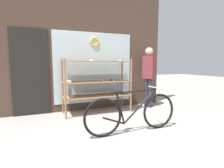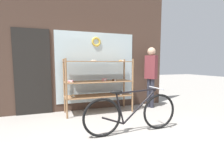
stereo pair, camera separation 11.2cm
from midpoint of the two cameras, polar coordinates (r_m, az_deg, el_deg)
ground_plane at (r=2.46m, az=10.92°, el=-24.31°), size 30.00×30.00×0.00m
storefront_facade at (r=4.85m, az=-7.51°, el=11.92°), size 4.56×0.13×3.53m
display_case at (r=4.49m, az=-3.62°, el=1.18°), size 1.72×0.59×1.38m
bicycle at (r=3.24m, az=7.55°, el=-9.40°), size 1.83×0.46×0.82m
pedestrian at (r=5.10m, az=13.22°, el=3.75°), size 0.32×0.37×1.72m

